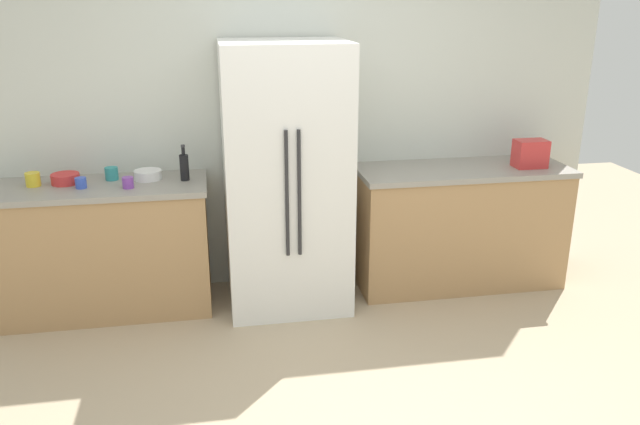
# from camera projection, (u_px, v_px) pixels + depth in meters

# --- Properties ---
(ground_plane) EXTENTS (9.35, 9.35, 0.00)m
(ground_plane) POSITION_uv_depth(u_px,v_px,m) (343.00, 416.00, 3.37)
(ground_plane) COLOR tan
(kitchen_back_panel) EXTENTS (4.67, 0.10, 2.62)m
(kitchen_back_panel) POSITION_uv_depth(u_px,v_px,m) (293.00, 112.00, 4.67)
(kitchen_back_panel) COLOR silver
(kitchen_back_panel) RESTS_ON ground_plane
(counter_left) EXTENTS (1.55, 0.60, 0.92)m
(counter_left) POSITION_uv_depth(u_px,v_px,m) (97.00, 249.00, 4.39)
(counter_left) COLOR tan
(counter_left) RESTS_ON ground_plane
(counter_right) EXTENTS (1.57, 0.60, 0.92)m
(counter_right) POSITION_uv_depth(u_px,v_px,m) (459.00, 226.00, 4.82)
(counter_right) COLOR tan
(counter_right) RESTS_ON ground_plane
(refrigerator) EXTENTS (0.84, 0.74, 1.85)m
(refrigerator) POSITION_uv_depth(u_px,v_px,m) (286.00, 179.00, 4.38)
(refrigerator) COLOR white
(refrigerator) RESTS_ON ground_plane
(toaster) EXTENTS (0.23, 0.15, 0.20)m
(toaster) POSITION_uv_depth(u_px,v_px,m) (530.00, 154.00, 4.65)
(toaster) COLOR red
(toaster) RESTS_ON counter_right
(bottle_a) EXTENTS (0.06, 0.06, 0.25)m
(bottle_a) POSITION_uv_depth(u_px,v_px,m) (184.00, 166.00, 4.32)
(bottle_a) COLOR black
(bottle_a) RESTS_ON counter_left
(cup_a) EXTENTS (0.09, 0.09, 0.09)m
(cup_a) POSITION_uv_depth(u_px,v_px,m) (33.00, 179.00, 4.20)
(cup_a) COLOR yellow
(cup_a) RESTS_ON counter_left
(cup_b) EXTENTS (0.07, 0.07, 0.07)m
(cup_b) POSITION_uv_depth(u_px,v_px,m) (81.00, 183.00, 4.16)
(cup_b) COLOR blue
(cup_b) RESTS_ON counter_left
(cup_c) EXTENTS (0.07, 0.07, 0.07)m
(cup_c) POSITION_uv_depth(u_px,v_px,m) (128.00, 183.00, 4.16)
(cup_c) COLOR purple
(cup_c) RESTS_ON counter_left
(cup_d) EXTENTS (0.09, 0.09, 0.09)m
(cup_d) POSITION_uv_depth(u_px,v_px,m) (112.00, 174.00, 4.35)
(cup_d) COLOR teal
(cup_d) RESTS_ON counter_left
(bowl_a) EXTENTS (0.19, 0.19, 0.07)m
(bowl_a) POSITION_uv_depth(u_px,v_px,m) (65.00, 179.00, 4.26)
(bowl_a) COLOR red
(bowl_a) RESTS_ON counter_left
(bowl_b) EXTENTS (0.19, 0.19, 0.06)m
(bowl_b) POSITION_uv_depth(u_px,v_px,m) (148.00, 175.00, 4.36)
(bowl_b) COLOR white
(bowl_b) RESTS_ON counter_left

